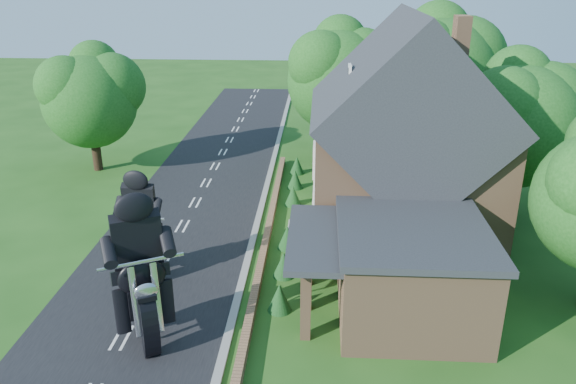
# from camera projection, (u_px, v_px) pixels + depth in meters

# --- Properties ---
(ground) EXTENTS (120.00, 120.00, 0.00)m
(ground) POSITION_uv_depth(u_px,v_px,m) (147.00, 291.00, 22.04)
(ground) COLOR #1E4C15
(ground) RESTS_ON ground
(road) EXTENTS (7.00, 80.00, 0.02)m
(road) POSITION_uv_depth(u_px,v_px,m) (147.00, 291.00, 22.04)
(road) COLOR black
(road) RESTS_ON ground
(kerb) EXTENTS (0.30, 80.00, 0.12)m
(kerb) POSITION_uv_depth(u_px,v_px,m) (239.00, 293.00, 21.83)
(kerb) COLOR gray
(kerb) RESTS_ON ground
(garden_wall) EXTENTS (0.30, 22.00, 0.40)m
(garden_wall) POSITION_uv_depth(u_px,v_px,m) (267.00, 234.00, 26.37)
(garden_wall) COLOR #946B4B
(garden_wall) RESTS_ON ground
(house) EXTENTS (9.54, 8.64, 10.24)m
(house) POSITION_uv_depth(u_px,v_px,m) (404.00, 145.00, 25.44)
(house) COLOR #946B4B
(house) RESTS_ON ground
(annex) EXTENTS (7.05, 5.94, 3.44)m
(annex) POSITION_uv_depth(u_px,v_px,m) (407.00, 269.00, 20.12)
(annex) COLOR #946B4B
(annex) RESTS_ON ground
(tree_house_right) EXTENTS (6.51, 6.00, 8.40)m
(tree_house_right) POSITION_uv_depth(u_px,v_px,m) (526.00, 115.00, 27.22)
(tree_house_right) COLOR black
(tree_house_right) RESTS_ON ground
(tree_behind_house) EXTENTS (7.81, 7.20, 10.08)m
(tree_behind_house) POSITION_uv_depth(u_px,v_px,m) (445.00, 68.00, 33.94)
(tree_behind_house) COLOR black
(tree_behind_house) RESTS_ON ground
(tree_behind_left) EXTENTS (6.94, 6.40, 9.16)m
(tree_behind_left) POSITION_uv_depth(u_px,v_px,m) (345.00, 72.00, 35.36)
(tree_behind_left) COLOR black
(tree_behind_left) RESTS_ON ground
(tree_far_road) EXTENTS (6.08, 5.60, 7.84)m
(tree_far_road) POSITION_uv_depth(u_px,v_px,m) (96.00, 93.00, 33.70)
(tree_far_road) COLOR black
(tree_far_road) RESTS_ON ground
(shrub_a) EXTENTS (0.90, 0.90, 1.10)m
(shrub_a) POSITION_uv_depth(u_px,v_px,m) (279.00, 297.00, 20.63)
(shrub_a) COLOR #133D17
(shrub_a) RESTS_ON ground
(shrub_b) EXTENTS (0.90, 0.90, 1.10)m
(shrub_b) POSITION_uv_depth(u_px,v_px,m) (284.00, 264.00, 22.95)
(shrub_b) COLOR #133D17
(shrub_b) RESTS_ON ground
(shrub_c) EXTENTS (0.90, 0.90, 1.10)m
(shrub_c) POSITION_uv_depth(u_px,v_px,m) (287.00, 237.00, 25.26)
(shrub_c) COLOR #133D17
(shrub_c) RESTS_ON ground
(shrub_d) EXTENTS (0.90, 0.90, 1.10)m
(shrub_d) POSITION_uv_depth(u_px,v_px,m) (293.00, 195.00, 29.90)
(shrub_d) COLOR #133D17
(shrub_d) RESTS_ON ground
(shrub_e) EXTENTS (0.90, 0.90, 1.10)m
(shrub_e) POSITION_uv_depth(u_px,v_px,m) (295.00, 179.00, 32.22)
(shrub_e) COLOR #133D17
(shrub_e) RESTS_ON ground
(shrub_f) EXTENTS (0.90, 0.90, 1.10)m
(shrub_f) POSITION_uv_depth(u_px,v_px,m) (297.00, 165.00, 34.54)
(shrub_f) COLOR #133D17
(shrub_f) RESTS_ON ground
(motorcycle_lead) EXTENTS (1.22, 1.79, 1.66)m
(motorcycle_lead) POSITION_uv_depth(u_px,v_px,m) (146.00, 322.00, 18.70)
(motorcycle_lead) COLOR black
(motorcycle_lead) RESTS_ON ground
(motorcycle_follow) EXTENTS (0.51, 1.53, 1.40)m
(motorcycle_follow) POSITION_uv_depth(u_px,v_px,m) (146.00, 261.00, 22.85)
(motorcycle_follow) COLOR black
(motorcycle_follow) RESTS_ON ground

